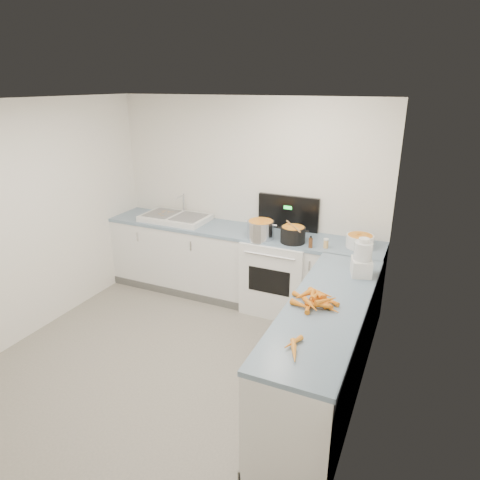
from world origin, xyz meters
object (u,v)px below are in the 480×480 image
at_px(steel_pot, 261,230).
at_px(black_pot, 293,236).
at_px(stove, 279,272).
at_px(mixing_bowl, 360,241).
at_px(sink, 175,218).
at_px(extract_bottle, 311,243).
at_px(food_processor, 362,259).
at_px(spice_jar, 326,244).

xyz_separation_m(steel_pot, black_pot, (0.38, 0.02, -0.01)).
bearing_deg(stove, mixing_bowl, 1.50).
xyz_separation_m(sink, steel_pot, (1.27, -0.17, 0.06)).
bearing_deg(extract_bottle, stove, 153.14).
bearing_deg(food_processor, steel_pot, 155.84).
xyz_separation_m(spice_jar, food_processor, (0.47, -0.55, 0.11)).
relative_size(sink, food_processor, 2.36).
relative_size(stove, extract_bottle, 12.24).
height_order(sink, black_pot, sink).
bearing_deg(mixing_bowl, food_processor, -79.39).
bearing_deg(spice_jar, food_processor, -49.86).
height_order(steel_pot, extract_bottle, steel_pot).
distance_m(stove, sink, 1.54).
xyz_separation_m(mixing_bowl, extract_bottle, (-0.48, -0.24, -0.01)).
height_order(sink, food_processor, food_processor).
bearing_deg(food_processor, stove, 146.02).
bearing_deg(spice_jar, stove, 165.15).
bearing_deg(extract_bottle, food_processor, -38.31).
bearing_deg(stove, extract_bottle, -26.86).
bearing_deg(sink, spice_jar, -4.79).
xyz_separation_m(steel_pot, food_processor, (1.23, -0.55, 0.06)).
bearing_deg(food_processor, sink, 163.86).
bearing_deg(sink, mixing_bowl, 0.20).
distance_m(black_pot, food_processor, 1.03).
bearing_deg(spice_jar, extract_bottle, -157.88).
xyz_separation_m(sink, extract_bottle, (1.88, -0.23, 0.02)).
height_order(sink, mixing_bowl, sink).
relative_size(steel_pot, spice_jar, 3.44).
relative_size(steel_pot, food_processor, 0.86).
relative_size(mixing_bowl, food_processor, 0.81).
height_order(sink, extract_bottle, sink).
relative_size(sink, black_pot, 3.07).
distance_m(stove, food_processor, 1.41).
distance_m(extract_bottle, food_processor, 0.80).
height_order(steel_pot, spice_jar, steel_pot).
xyz_separation_m(steel_pot, extract_bottle, (0.61, -0.06, -0.04)).
relative_size(black_pot, food_processor, 0.77).
bearing_deg(extract_bottle, steel_pot, 174.17).
bearing_deg(extract_bottle, mixing_bowl, 26.54).
distance_m(stove, spice_jar, 0.79).
relative_size(black_pot, extract_bottle, 2.52).
bearing_deg(mixing_bowl, stove, -178.50).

